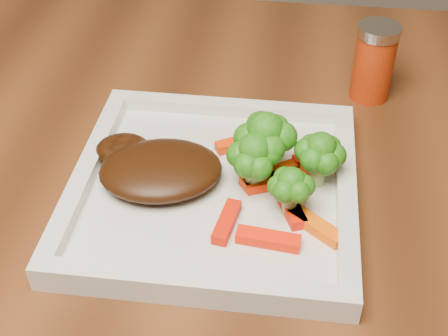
# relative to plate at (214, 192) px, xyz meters

# --- Properties ---
(plate) EXTENTS (0.27, 0.27, 0.01)m
(plate) POSITION_rel_plate_xyz_m (0.00, 0.00, 0.00)
(plate) COLOR silver
(plate) RESTS_ON dining_table
(steak) EXTENTS (0.14, 0.11, 0.03)m
(steak) POSITION_rel_plate_xyz_m (-0.05, 0.00, 0.02)
(steak) COLOR #351808
(steak) RESTS_ON plate
(broccoli_0) EXTENTS (0.07, 0.07, 0.07)m
(broccoli_0) POSITION_rel_plate_xyz_m (0.05, 0.03, 0.04)
(broccoli_0) COLOR #197A14
(broccoli_0) RESTS_ON plate
(broccoli_1) EXTENTS (0.07, 0.07, 0.06)m
(broccoli_1) POSITION_rel_plate_xyz_m (0.10, 0.02, 0.04)
(broccoli_1) COLOR #276310
(broccoli_1) RESTS_ON plate
(broccoli_2) EXTENTS (0.06, 0.06, 0.06)m
(broccoli_2) POSITION_rel_plate_xyz_m (0.07, -0.03, 0.04)
(broccoli_2) COLOR #275C0F
(broccoli_2) RESTS_ON plate
(broccoli_3) EXTENTS (0.07, 0.07, 0.06)m
(broccoli_3) POSITION_rel_plate_xyz_m (0.04, 0.00, 0.04)
(broccoli_3) COLOR #116210
(broccoli_3) RESTS_ON plate
(carrot_0) EXTENTS (0.06, 0.02, 0.01)m
(carrot_0) POSITION_rel_plate_xyz_m (0.06, -0.07, 0.01)
(carrot_0) COLOR #FC1E04
(carrot_0) RESTS_ON plate
(carrot_1) EXTENTS (0.05, 0.05, 0.01)m
(carrot_1) POSITION_rel_plate_xyz_m (0.10, -0.05, 0.01)
(carrot_1) COLOR #F65A04
(carrot_1) RESTS_ON plate
(carrot_2) EXTENTS (0.02, 0.05, 0.01)m
(carrot_2) POSITION_rel_plate_xyz_m (0.02, -0.05, 0.01)
(carrot_2) COLOR red
(carrot_2) RESTS_ON plate
(carrot_3) EXTENTS (0.05, 0.03, 0.01)m
(carrot_3) POSITION_rel_plate_xyz_m (0.10, 0.05, 0.01)
(carrot_3) COLOR #F11703
(carrot_3) RESTS_ON plate
(carrot_4) EXTENTS (0.05, 0.04, 0.01)m
(carrot_4) POSITION_rel_plate_xyz_m (0.02, 0.07, 0.01)
(carrot_4) COLOR #F03103
(carrot_4) RESTS_ON plate
(carrot_5) EXTENTS (0.03, 0.06, 0.01)m
(carrot_5) POSITION_rel_plate_xyz_m (0.07, -0.02, 0.01)
(carrot_5) COLOR red
(carrot_5) RESTS_ON plate
(carrot_6) EXTENTS (0.06, 0.04, 0.01)m
(carrot_6) POSITION_rel_plate_xyz_m (0.06, 0.01, 0.01)
(carrot_6) COLOR #FF2A04
(carrot_6) RESTS_ON plate
(spice_shaker) EXTENTS (0.05, 0.05, 0.09)m
(spice_shaker) POSITION_rel_plate_xyz_m (0.16, 0.20, 0.04)
(spice_shaker) COLOR #A62A09
(spice_shaker) RESTS_ON dining_table
(carrot_7) EXTENTS (0.06, 0.05, 0.01)m
(carrot_7) POSITION_rel_plate_xyz_m (0.05, 0.02, 0.01)
(carrot_7) COLOR #CD3603
(carrot_7) RESTS_ON plate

